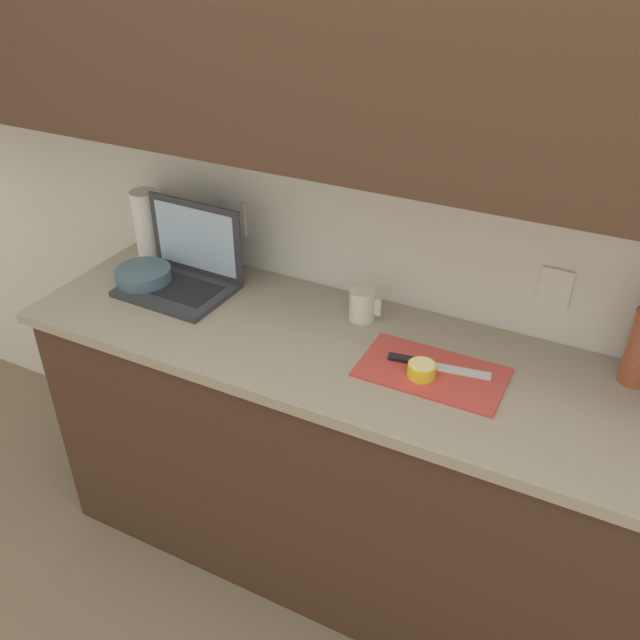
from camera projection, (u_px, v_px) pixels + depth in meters
name	position (u px, v px, depth m)	size (l,w,h in m)	color
ground_plane	(404.00, 580.00, 2.39)	(12.00, 12.00, 0.00)	#847056
wall_back	(477.00, 121.00, 1.73)	(5.20, 0.38, 2.60)	white
counter_unit	(420.00, 486.00, 2.13)	(2.53, 0.61, 0.92)	#472D1E
laptop	(185.00, 269.00, 2.27)	(0.37, 0.28, 0.28)	#333338
cutting_board	(432.00, 372.00, 1.88)	(0.40, 0.23, 0.01)	#D1473D
knife	(421.00, 362.00, 1.90)	(0.29, 0.07, 0.02)	silver
lemon_half_cut	(420.00, 370.00, 1.85)	(0.08, 0.08, 0.04)	yellow
measuring_cup	(363.00, 305.00, 2.10)	(0.10, 0.08, 0.10)	silver
bowl_white	(144.00, 277.00, 2.29)	(0.19, 0.19, 0.06)	slate
paper_towel_roll	(148.00, 224.00, 2.43)	(0.10, 0.10, 0.25)	white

